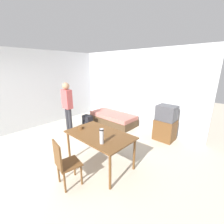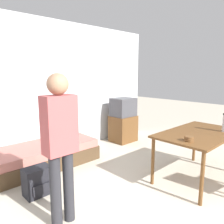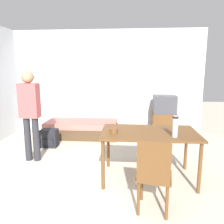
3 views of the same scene
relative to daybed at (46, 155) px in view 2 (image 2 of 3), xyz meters
name	(u,v)px [view 2 (image 2 of 3)]	position (x,y,z in m)	size (l,w,h in m)	color
wall_back	(48,89)	(0.37, 0.52, 1.15)	(5.45, 0.06, 2.70)	silver
daybed	(46,155)	(0.00, 0.00, 0.00)	(1.83, 0.82, 0.40)	#4C3823
tv	(123,121)	(2.06, 0.05, 0.32)	(0.57, 0.49, 1.07)	brown
dining_table	(199,137)	(1.51, -2.10, 0.48)	(1.44, 0.87, 0.76)	brown
person_standing	(60,140)	(-0.59, -1.56, 0.77)	(0.34, 0.22, 1.66)	#28282D
mate_bowl	(189,139)	(0.98, -2.20, 0.59)	(0.12, 0.12, 0.07)	brown
backpack	(37,181)	(-0.54, -0.82, 0.00)	(0.36, 0.27, 0.39)	black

